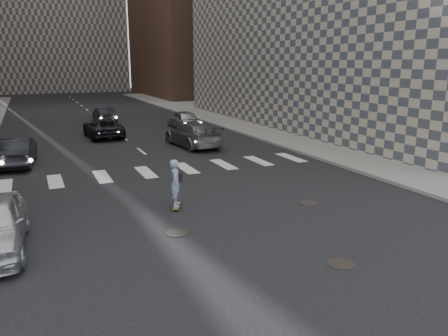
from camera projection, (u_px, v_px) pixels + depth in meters
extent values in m
plane|color=black|center=(254.00, 237.00, 12.92)|extent=(160.00, 160.00, 0.00)
cube|color=gray|center=(296.00, 123.00, 36.39)|extent=(13.00, 80.00, 0.15)
cube|color=black|center=(305.00, 109.00, 29.30)|extent=(0.30, 18.00, 4.00)
cylinder|color=black|center=(341.00, 264.00, 11.17)|extent=(0.70, 0.70, 0.02)
cylinder|color=black|center=(177.00, 233.00, 13.19)|extent=(0.70, 0.70, 0.02)
cylinder|color=black|center=(308.00, 203.00, 16.00)|extent=(0.70, 0.70, 0.02)
cube|color=brown|center=(176.00, 206.00, 15.46)|extent=(0.54, 0.90, 0.02)
cylinder|color=green|center=(173.00, 210.00, 15.17)|extent=(0.05, 0.07, 0.06)
cylinder|color=green|center=(178.00, 210.00, 15.17)|extent=(0.05, 0.07, 0.06)
cylinder|color=green|center=(175.00, 204.00, 15.78)|extent=(0.05, 0.07, 0.06)
cylinder|color=green|center=(179.00, 204.00, 15.78)|extent=(0.05, 0.07, 0.06)
imported|color=#848CC0|center=(176.00, 183.00, 15.27)|extent=(0.60, 0.71, 1.66)
cube|color=black|center=(181.00, 177.00, 15.27)|extent=(0.20, 0.29, 0.31)
imported|color=black|center=(17.00, 151.00, 21.73)|extent=(1.94, 4.45, 1.42)
imported|color=slate|center=(193.00, 134.00, 26.71)|extent=(2.50, 5.23, 1.47)
imported|color=black|center=(103.00, 128.00, 29.93)|extent=(2.35, 4.78, 1.30)
imported|color=#A8AAB0|center=(183.00, 119.00, 34.08)|extent=(1.70, 4.18, 1.42)
imported|color=black|center=(104.00, 115.00, 37.33)|extent=(1.56, 4.03, 1.31)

